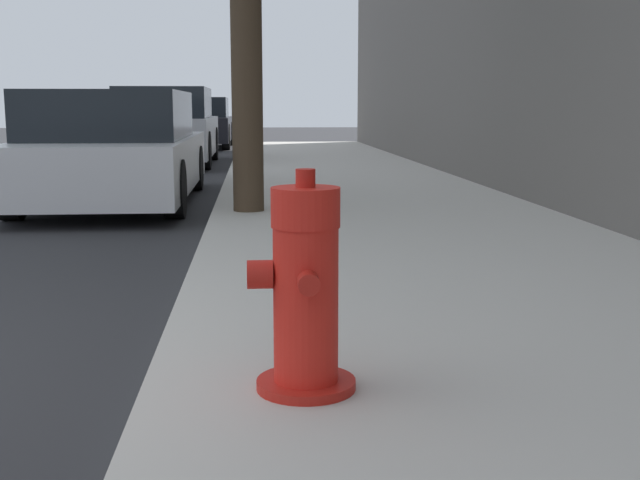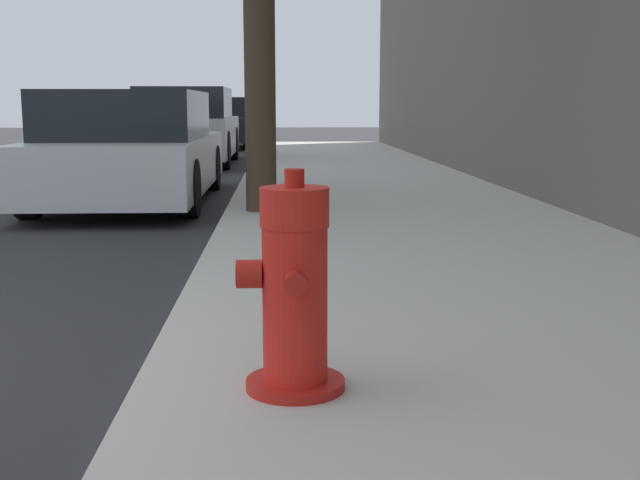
% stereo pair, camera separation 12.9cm
% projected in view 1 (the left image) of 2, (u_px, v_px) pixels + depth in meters
% --- Properties ---
extents(sidewalk_slab, '(3.35, 40.00, 0.13)m').
position_uv_depth(sidewalk_slab, '(574.00, 382.00, 3.17)').
color(sidewalk_slab, beige).
rests_on(sidewalk_slab, ground_plane).
extents(fire_hydrant, '(0.39, 0.39, 0.80)m').
position_uv_depth(fire_hydrant, '(305.00, 293.00, 2.86)').
color(fire_hydrant, red).
rests_on(fire_hydrant, sidewalk_slab).
extents(parked_car_near, '(1.83, 4.49, 1.31)m').
position_uv_depth(parked_car_near, '(115.00, 150.00, 9.39)').
color(parked_car_near, silver).
rests_on(parked_car_near, ground_plane).
extents(parked_car_mid, '(1.84, 4.40, 1.49)m').
position_uv_depth(parked_car_mid, '(166.00, 128.00, 15.59)').
color(parked_car_mid, '#B7B7BC').
rests_on(parked_car_mid, ground_plane).
extents(parked_car_far, '(1.78, 3.82, 1.36)m').
position_uv_depth(parked_car_far, '(198.00, 123.00, 21.87)').
color(parked_car_far, black).
rests_on(parked_car_far, ground_plane).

